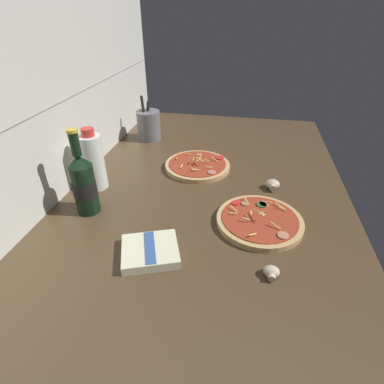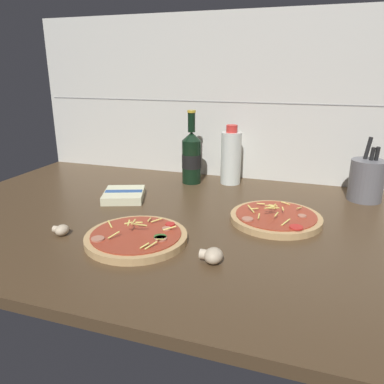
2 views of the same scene
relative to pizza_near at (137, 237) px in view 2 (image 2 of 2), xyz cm
name	(u,v)px [view 2 (image 2 of 2)]	position (x,y,z in cm)	size (l,w,h in cm)	color
counter_slab	(203,226)	(11.26, 16.58, -2.26)	(160.00, 90.00, 2.50)	#4C3823
tile_backsplash	(241,102)	(11.26, 62.08, 26.49)	(160.00, 1.13, 60.00)	silver
pizza_near	(137,237)	(0.00, 0.00, 0.00)	(24.08, 24.08, 5.05)	tan
pizza_far	(276,218)	(29.69, 22.77, -0.02)	(24.10, 24.10, 4.91)	tan
beer_bottle	(192,157)	(-3.06, 49.87, 8.39)	(6.78, 6.78, 25.47)	black
oil_bottle	(231,157)	(10.23, 53.51, 8.46)	(7.03, 7.03, 20.59)	silver
mushroom_left	(61,230)	(-19.02, -2.59, 0.30)	(3.92, 3.73, 2.61)	beige
mushroom_right	(212,256)	(19.65, -4.22, 0.63)	(4.91, 4.68, 3.27)	beige
utensil_crock	(366,180)	(53.65, 48.99, 5.52)	(10.17, 10.17, 19.35)	slate
dish_towel	(124,195)	(-17.52, 26.38, 0.21)	(16.04, 16.97, 2.56)	beige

